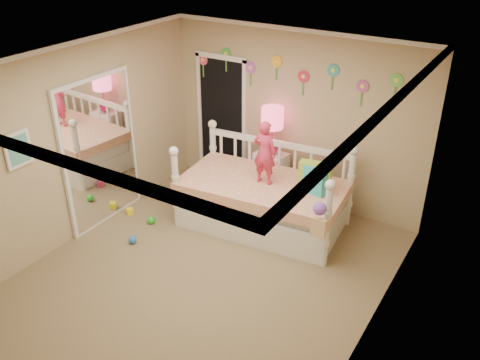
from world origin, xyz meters
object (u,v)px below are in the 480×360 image
Objects in this scene: daybed at (263,186)px; nightstand at (271,176)px; table_lamp at (272,123)px; child at (265,153)px.

daybed reaches higher than nightstand.
table_lamp is (-0.27, 0.72, 0.62)m from daybed.
table_lamp is at bearing -72.23° from child.
daybed is 3.16× the size of table_lamp.
child is 1.24× the size of table_lamp.
nightstand is 1.06× the size of table_lamp.
table_lamp reaches higher than nightstand.
child is at bearing -59.08° from nightstand.
daybed is 0.81m from nightstand.
child is 1.09m from nightstand.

